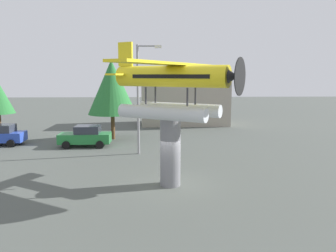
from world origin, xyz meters
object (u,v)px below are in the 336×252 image
(display_pedestal, at_px, (170,152))
(storefront_building, at_px, (185,98))
(floatplane_monument, at_px, (173,86))
(streetlight_primary, at_px, (141,92))
(tree_east, at_px, (112,87))
(car_mid_green, at_px, (86,136))

(display_pedestal, relative_size, storefront_building, 0.36)
(display_pedestal, xyz_separation_m, floatplane_monument, (0.11, -0.07, 3.52))
(floatplane_monument, xyz_separation_m, storefront_building, (2.69, 22.07, -2.27))
(floatplane_monument, bearing_deg, display_pedestal, -180.00)
(streetlight_primary, bearing_deg, tree_east, 116.07)
(streetlight_primary, xyz_separation_m, tree_east, (-2.85, 5.83, 0.12))
(streetlight_primary, height_order, tree_east, streetlight_primary)
(streetlight_primary, bearing_deg, storefront_building, 72.58)
(floatplane_monument, xyz_separation_m, tree_east, (-4.82, 13.06, -0.57))
(tree_east, bearing_deg, car_mid_green, -121.08)
(storefront_building, bearing_deg, floatplane_monument, -96.95)
(car_mid_green, height_order, tree_east, tree_east)
(floatplane_monument, bearing_deg, tree_east, 140.73)
(car_mid_green, height_order, streetlight_primary, streetlight_primary)
(floatplane_monument, relative_size, car_mid_green, 2.27)
(display_pedestal, bearing_deg, storefront_building, 82.74)
(display_pedestal, distance_m, storefront_building, 22.21)
(display_pedestal, height_order, streetlight_primary, streetlight_primary)
(display_pedestal, height_order, floatplane_monument, floatplane_monument)
(car_mid_green, relative_size, tree_east, 0.58)
(floatplane_monument, height_order, storefront_building, floatplane_monument)
(display_pedestal, distance_m, streetlight_primary, 7.92)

